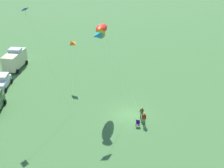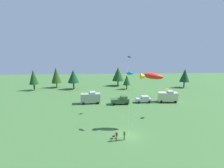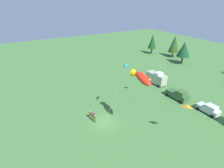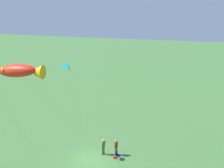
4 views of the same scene
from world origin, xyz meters
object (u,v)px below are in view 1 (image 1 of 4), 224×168
person_spectator (144,118)px  backpack_on_grass (138,124)px  van_camper_beige (15,59)px  kite_delta_orange (72,43)px  kite_diamond_blue (28,16)px  person_kite_flyer (142,112)px  kite_delta_teal (100,35)px  folding_chair (138,123)px  car_silver_compact (2,81)px  kite_large_fish (101,29)px

person_spectator → backpack_on_grass: 1.14m
backpack_on_grass → van_camper_beige: (16.71, 20.29, 1.53)m
person_spectator → backpack_on_grass: person_spectator is taller
kite_delta_orange → kite_diamond_blue: (-7.92, 3.75, 6.11)m
person_kite_flyer → person_spectator: same height
kite_delta_teal → kite_diamond_blue: bearing=82.0°
person_spectator → folding_chair: bearing=-53.7°
car_silver_compact → van_camper_beige: 7.09m
kite_large_fish → kite_delta_teal: kite_delta_teal is taller
kite_large_fish → kite_delta_teal: 4.18m
car_silver_compact → kite_diamond_blue: 14.56m
person_spectator → kite_delta_orange: bearing=-127.9°
backpack_on_grass → kite_delta_orange: (11.95, 9.58, 6.27)m
backpack_on_grass → kite_delta_teal: bearing=59.1°
person_kite_flyer → backpack_on_grass: size_ratio=5.44×
kite_delta_teal → kite_delta_orange: bearing=28.0°
folding_chair → kite_delta_teal: 11.63m
kite_large_fish → kite_delta_orange: 7.83m
folding_chair → kite_diamond_blue: 18.40m
person_spectator → kite_delta_teal: kite_delta_teal is taller
kite_large_fish → kite_delta_orange: kite_large_fish is taller
folding_chair → car_silver_compact: (10.00, 20.12, 0.46)m
van_camper_beige → kite_diamond_blue: size_ratio=0.42×
person_kite_flyer → backpack_on_grass: person_kite_flyer is taller
person_kite_flyer → kite_diamond_blue: (2.71, 13.82, 11.47)m
folding_chair → car_silver_compact: bearing=-106.0°
kite_delta_orange → kite_delta_teal: 11.21m
person_spectator → backpack_on_grass: size_ratio=5.44×
kite_delta_teal → person_spectator: bearing=-117.5°
backpack_on_grass → folding_chair: bearing=165.2°
van_camper_beige → kite_large_fish: (-9.77, -15.49, 8.38)m
backpack_on_grass → kite_large_fish: 13.02m
folding_chair → kite_large_fish: (7.29, 4.70, 9.53)m
kite_large_fish → kite_delta_orange: (5.01, 4.79, -3.64)m
person_kite_flyer → kite_delta_teal: (1.49, 5.20, 9.65)m
car_silver_compact → van_camper_beige: van_camper_beige is taller
person_kite_flyer → kite_delta_orange: 15.59m
folding_chair → backpack_on_grass: bearing=175.6°
person_spectator → backpack_on_grass: (-0.01, 0.69, -0.91)m
backpack_on_grass → person_spectator: bearing=-89.1°
folding_chair → van_camper_beige: size_ratio=0.15×
van_camper_beige → kite_diamond_blue: bearing=-143.5°
van_camper_beige → kite_delta_teal: kite_delta_teal is taller
folding_chair → kite_delta_orange: bearing=-132.0°
kite_delta_orange → kite_delta_teal: (-9.14, -4.87, 4.29)m
person_kite_flyer → kite_delta_orange: (10.63, 10.06, 5.36)m
person_spectator → kite_diamond_blue: kite_diamond_blue is taller
kite_large_fish → kite_delta_teal: size_ratio=0.98×
person_spectator → person_kite_flyer: bearing=-159.7°
van_camper_beige → car_silver_compact: bearing=-171.7°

